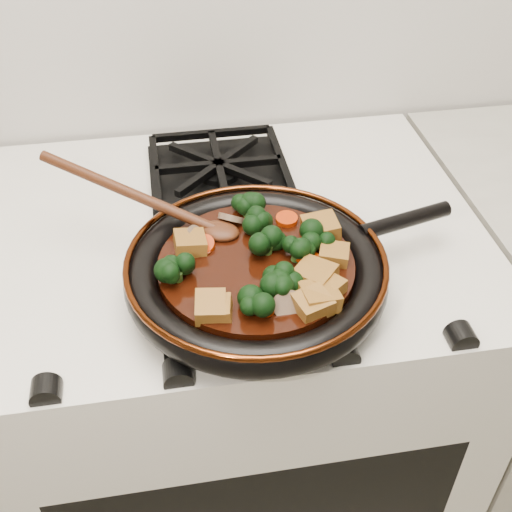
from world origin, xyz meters
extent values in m
cube|color=silver|center=(0.00, 1.69, 0.45)|extent=(0.76, 0.60, 0.90)
cylinder|color=black|center=(0.01, 1.53, 0.93)|extent=(0.31, 0.31, 0.01)
torus|color=black|center=(0.01, 1.53, 0.94)|extent=(0.34, 0.34, 0.04)
torus|color=#4C1F0A|center=(0.01, 1.53, 0.96)|extent=(0.34, 0.34, 0.01)
cylinder|color=black|center=(0.23, 1.59, 0.96)|extent=(0.14, 0.06, 0.02)
cylinder|color=black|center=(0.01, 1.53, 0.95)|extent=(0.25, 0.25, 0.02)
cube|color=brown|center=(-0.05, 1.45, 0.97)|extent=(0.04, 0.05, 0.03)
cube|color=brown|center=(-0.05, 1.45, 0.97)|extent=(0.04, 0.04, 0.03)
cube|color=brown|center=(0.06, 1.44, 0.97)|extent=(0.05, 0.05, 0.03)
cube|color=brown|center=(0.07, 1.45, 0.97)|extent=(0.05, 0.05, 0.03)
cube|color=brown|center=(0.11, 1.52, 0.97)|extent=(0.05, 0.05, 0.02)
cube|color=brown|center=(0.09, 1.46, 0.97)|extent=(0.05, 0.05, 0.02)
cube|color=brown|center=(0.11, 1.58, 0.97)|extent=(0.05, 0.05, 0.03)
cube|color=brown|center=(-0.07, 1.57, 0.97)|extent=(0.04, 0.05, 0.03)
cube|color=brown|center=(0.08, 1.49, 0.97)|extent=(0.06, 0.06, 0.03)
cylinder|color=#B22A04|center=(0.08, 1.53, 0.96)|extent=(0.03, 0.03, 0.02)
cylinder|color=#B22A04|center=(0.07, 1.61, 0.96)|extent=(0.03, 0.03, 0.01)
cylinder|color=#B22A04|center=(0.01, 1.45, 0.96)|extent=(0.03, 0.03, 0.02)
cylinder|color=#B22A04|center=(-0.05, 1.57, 0.96)|extent=(0.03, 0.03, 0.02)
cylinder|color=#B22A04|center=(-0.05, 1.57, 0.96)|extent=(0.03, 0.03, 0.02)
cylinder|color=brown|center=(0.04, 1.44, 0.97)|extent=(0.04, 0.03, 0.03)
cylinder|color=brown|center=(-0.06, 1.59, 0.97)|extent=(0.03, 0.04, 0.03)
cylinder|color=brown|center=(-0.01, 1.62, 0.97)|extent=(0.05, 0.05, 0.03)
cylinder|color=brown|center=(-0.05, 1.46, 0.97)|extent=(0.04, 0.04, 0.02)
ellipsoid|color=#421E0E|center=(-0.03, 1.60, 0.96)|extent=(0.07, 0.06, 0.02)
cylinder|color=#421E0E|center=(-0.14, 1.66, 1.00)|extent=(0.02, 0.02, 0.27)
camera|label=1|loc=(-0.09, 0.92, 1.49)|focal=45.00mm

